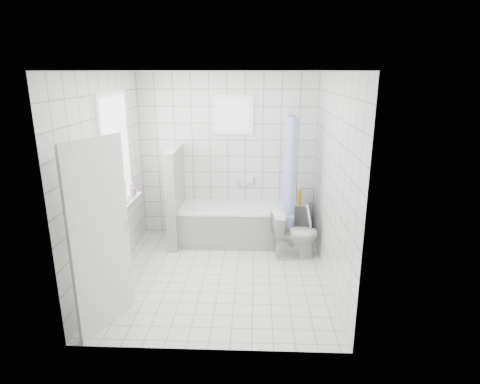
{
  "coord_description": "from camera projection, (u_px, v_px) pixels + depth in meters",
  "views": [
    {
      "loc": [
        0.45,
        -4.78,
        2.59
      ],
      "look_at": [
        0.24,
        0.35,
        1.05
      ],
      "focal_mm": 30.0,
      "sensor_mm": 36.0,
      "label": 1
    }
  ],
  "objects": [
    {
      "name": "door",
      "position": [
        101.0,
        237.0,
        4.03
      ],
      "size": [
        0.34,
        0.76,
        2.0
      ],
      "primitive_type": "cube",
      "rotation": [
        0.0,
        0.0,
        -0.38
      ],
      "color": "silver",
      "rests_on": "ground"
    },
    {
      "name": "tub_faucet",
      "position": [
        243.0,
        184.0,
        6.48
      ],
      "size": [
        0.18,
        0.06,
        0.06
      ],
      "primitive_type": "cube",
      "color": "silver",
      "rests_on": "wall_back"
    },
    {
      "name": "wall_back",
      "position": [
        228.0,
        156.0,
        6.4
      ],
      "size": [
        2.8,
        0.02,
        2.6
      ],
      "primitive_type": "cube",
      "color": "white",
      "rests_on": "ground"
    },
    {
      "name": "partition_wall",
      "position": [
        176.0,
        196.0,
        6.18
      ],
      "size": [
        0.15,
        0.85,
        1.5
      ],
      "primitive_type": "cube",
      "color": "white",
      "rests_on": "ground"
    },
    {
      "name": "wall_front",
      "position": [
        204.0,
        225.0,
        3.52
      ],
      "size": [
        2.8,
        0.02,
        2.6
      ],
      "primitive_type": "cube",
      "color": "white",
      "rests_on": "ground"
    },
    {
      "name": "toilet",
      "position": [
        295.0,
        235.0,
        5.77
      ],
      "size": [
        0.73,
        0.49,
        0.69
      ],
      "primitive_type": "imported",
      "rotation": [
        0.0,
        0.0,
        1.74
      ],
      "color": "white",
      "rests_on": "ground"
    },
    {
      "name": "bathtub",
      "position": [
        236.0,
        224.0,
        6.32
      ],
      "size": [
        1.72,
        0.77,
        0.58
      ],
      "color": "white",
      "rests_on": "ground"
    },
    {
      "name": "window_left",
      "position": [
        117.0,
        151.0,
        5.21
      ],
      "size": [
        0.01,
        0.9,
        1.4
      ],
      "primitive_type": "cube",
      "color": "white",
      "rests_on": "wall_left"
    },
    {
      "name": "sill_bottles",
      "position": [
        125.0,
        194.0,
        5.36
      ],
      "size": [
        0.2,
        0.76,
        0.32
      ],
      "color": "#B65B98",
      "rests_on": "window_sill"
    },
    {
      "name": "ground",
      "position": [
        221.0,
        275.0,
        5.33
      ],
      "size": [
        3.0,
        3.0,
        0.0
      ],
      "primitive_type": "plane",
      "color": "white",
      "rests_on": "ground"
    },
    {
      "name": "curtain_rod",
      "position": [
        291.0,
        115.0,
        5.78
      ],
      "size": [
        0.02,
        0.8,
        0.02
      ],
      "primitive_type": "cylinder",
      "rotation": [
        1.57,
        0.0,
        0.0
      ],
      "color": "silver",
      "rests_on": "wall_back"
    },
    {
      "name": "window_back",
      "position": [
        234.0,
        115.0,
        6.16
      ],
      "size": [
        0.5,
        0.01,
        0.5
      ],
      "primitive_type": "cube",
      "color": "white",
      "rests_on": "wall_back"
    },
    {
      "name": "shower_curtain",
      "position": [
        289.0,
        177.0,
        5.91
      ],
      "size": [
        0.14,
        0.48,
        1.78
      ],
      "primitive_type": null,
      "color": "#435BC7",
      "rests_on": "curtain_rod"
    },
    {
      "name": "wall_right",
      "position": [
        333.0,
        182.0,
        4.91
      ],
      "size": [
        0.02,
        3.0,
        2.6
      ],
      "primitive_type": "cube",
      "color": "white",
      "rests_on": "ground"
    },
    {
      "name": "tiled_ledge",
      "position": [
        296.0,
        220.0,
        6.53
      ],
      "size": [
        0.4,
        0.24,
        0.55
      ],
      "primitive_type": "cube",
      "color": "white",
      "rests_on": "ground"
    },
    {
      "name": "window_sill",
      "position": [
        125.0,
        205.0,
        5.42
      ],
      "size": [
        0.18,
        1.02,
        0.08
      ],
      "primitive_type": "cube",
      "color": "white",
      "rests_on": "wall_left"
    },
    {
      "name": "wall_left",
      "position": [
        108.0,
        179.0,
        5.01
      ],
      "size": [
        0.02,
        3.0,
        2.6
      ],
      "primitive_type": "cube",
      "color": "white",
      "rests_on": "ground"
    },
    {
      "name": "ceiling",
      "position": [
        217.0,
        71.0,
        4.59
      ],
      "size": [
        3.0,
        3.0,
        0.0
      ],
      "primitive_type": "plane",
      "rotation": [
        3.14,
        0.0,
        0.0
      ],
      "color": "white",
      "rests_on": "ground"
    },
    {
      "name": "ledge_bottles",
      "position": [
        297.0,
        198.0,
        6.39
      ],
      "size": [
        0.17,
        0.16,
        0.25
      ],
      "color": "yellow",
      "rests_on": "tiled_ledge"
    }
  ]
}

